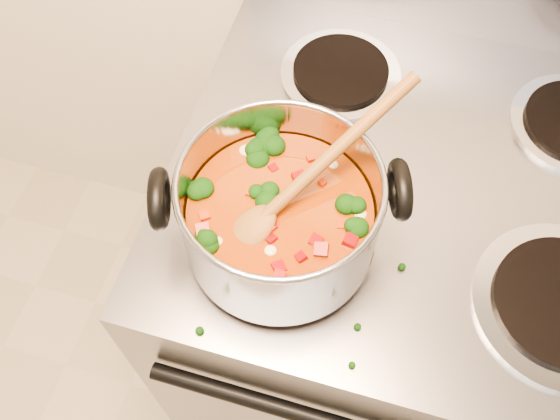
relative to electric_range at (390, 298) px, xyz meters
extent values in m
cube|color=gray|center=(0.00, 0.00, -0.01)|extent=(0.75, 0.65, 0.92)
cylinder|color=#A5A5AD|center=(-0.18, -0.15, 0.46)|extent=(0.23, 0.23, 0.01)
cylinder|color=black|center=(-0.18, -0.15, 0.46)|extent=(0.18, 0.18, 0.01)
cylinder|color=#A5A5AD|center=(-0.18, 0.15, 0.46)|extent=(0.19, 0.19, 0.01)
cylinder|color=black|center=(-0.18, 0.15, 0.46)|extent=(0.15, 0.15, 0.01)
cylinder|color=#A5A5AD|center=(-0.19, -0.16, 0.54)|extent=(0.24, 0.24, 0.13)
torus|color=#A5A5AD|center=(-0.19, -0.16, 0.60)|extent=(0.25, 0.25, 0.01)
cylinder|color=#8B3C0C|center=(-0.19, -0.16, 0.51)|extent=(0.23, 0.23, 0.07)
torus|color=black|center=(-0.32, -0.21, 0.58)|extent=(0.04, 0.08, 0.08)
torus|color=black|center=(-0.06, -0.12, 0.58)|extent=(0.04, 0.08, 0.08)
ellipsoid|color=black|center=(-0.17, -0.21, 0.55)|extent=(0.04, 0.04, 0.03)
ellipsoid|color=black|center=(-0.27, -0.12, 0.55)|extent=(0.04, 0.04, 0.03)
ellipsoid|color=black|center=(-0.18, -0.19, 0.55)|extent=(0.04, 0.04, 0.03)
ellipsoid|color=black|center=(-0.19, -0.24, 0.55)|extent=(0.04, 0.04, 0.03)
ellipsoid|color=black|center=(-0.15, -0.13, 0.55)|extent=(0.04, 0.04, 0.03)
ellipsoid|color=black|center=(-0.25, -0.16, 0.55)|extent=(0.04, 0.04, 0.03)
ellipsoid|color=black|center=(-0.21, -0.11, 0.55)|extent=(0.04, 0.04, 0.03)
ellipsoid|color=black|center=(-0.14, -0.13, 0.55)|extent=(0.04, 0.04, 0.03)
ellipsoid|color=black|center=(-0.16, -0.13, 0.55)|extent=(0.04, 0.04, 0.03)
ellipsoid|color=#970511|center=(-0.21, -0.22, 0.55)|extent=(0.01, 0.01, 0.01)
ellipsoid|color=#970511|center=(-0.27, -0.21, 0.55)|extent=(0.01, 0.01, 0.01)
ellipsoid|color=#970511|center=(-0.17, -0.09, 0.55)|extent=(0.01, 0.01, 0.01)
ellipsoid|color=#970511|center=(-0.19, -0.23, 0.55)|extent=(0.01, 0.01, 0.01)
ellipsoid|color=#970511|center=(-0.26, -0.21, 0.55)|extent=(0.01, 0.01, 0.01)
ellipsoid|color=#970511|center=(-0.28, -0.17, 0.55)|extent=(0.01, 0.01, 0.01)
ellipsoid|color=#970511|center=(-0.24, -0.19, 0.55)|extent=(0.01, 0.01, 0.01)
ellipsoid|color=#970511|center=(-0.25, -0.21, 0.55)|extent=(0.01, 0.01, 0.01)
ellipsoid|color=#970511|center=(-0.22, -0.22, 0.55)|extent=(0.01, 0.01, 0.01)
ellipsoid|color=#970511|center=(-0.28, -0.19, 0.55)|extent=(0.01, 0.01, 0.01)
ellipsoid|color=#970511|center=(-0.16, -0.16, 0.55)|extent=(0.01, 0.01, 0.01)
ellipsoid|color=#AA2A09|center=(-0.23, -0.10, 0.55)|extent=(0.01, 0.01, 0.01)
ellipsoid|color=#AA2A09|center=(-0.14, -0.17, 0.55)|extent=(0.01, 0.01, 0.01)
ellipsoid|color=#AA2A09|center=(-0.20, -0.07, 0.55)|extent=(0.01, 0.01, 0.01)
ellipsoid|color=#AA2A09|center=(-0.18, -0.20, 0.55)|extent=(0.01, 0.01, 0.01)
ellipsoid|color=#AA2A09|center=(-0.13, -0.21, 0.55)|extent=(0.01, 0.01, 0.01)
ellipsoid|color=#AA2A09|center=(-0.23, -0.09, 0.55)|extent=(0.01, 0.01, 0.01)
ellipsoid|color=#AA2A09|center=(-0.21, -0.09, 0.55)|extent=(0.01, 0.01, 0.01)
ellipsoid|color=#AA2A09|center=(-0.10, -0.20, 0.55)|extent=(0.01, 0.01, 0.01)
ellipsoid|color=#AA2A09|center=(-0.25, -0.09, 0.55)|extent=(0.01, 0.01, 0.01)
ellipsoid|color=beige|center=(-0.19, -0.19, 0.55)|extent=(0.02, 0.02, 0.01)
ellipsoid|color=beige|center=(-0.25, -0.20, 0.55)|extent=(0.02, 0.02, 0.01)
ellipsoid|color=beige|center=(-0.10, -0.16, 0.55)|extent=(0.02, 0.02, 0.01)
ellipsoid|color=beige|center=(-0.11, -0.10, 0.55)|extent=(0.02, 0.02, 0.01)
ellipsoid|color=beige|center=(-0.15, -0.08, 0.55)|extent=(0.02, 0.02, 0.01)
ellipsoid|color=beige|center=(-0.14, -0.16, 0.55)|extent=(0.02, 0.02, 0.01)
ellipsoid|color=beige|center=(-0.28, -0.19, 0.55)|extent=(0.02, 0.02, 0.01)
ellipsoid|color=beige|center=(-0.10, -0.13, 0.55)|extent=(0.02, 0.02, 0.01)
ellipsoid|color=brown|center=(-0.21, -0.20, 0.54)|extent=(0.08, 0.09, 0.05)
cylinder|color=brown|center=(-0.14, -0.10, 0.59)|extent=(0.16, 0.22, 0.11)
ellipsoid|color=black|center=(-0.05, -0.14, 0.46)|extent=(0.01, 0.01, 0.01)
ellipsoid|color=black|center=(-0.18, 0.05, 0.46)|extent=(0.01, 0.01, 0.01)
ellipsoid|color=black|center=(-0.15, 0.00, 0.46)|extent=(0.01, 0.01, 0.01)
ellipsoid|color=black|center=(-0.04, -0.07, 0.46)|extent=(0.01, 0.01, 0.01)
ellipsoid|color=black|center=(-0.24, -0.31, 0.46)|extent=(0.01, 0.01, 0.01)
camera|label=1|loc=(-0.08, -0.53, 1.19)|focal=40.00mm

